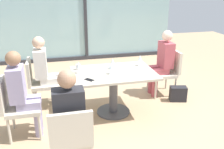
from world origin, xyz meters
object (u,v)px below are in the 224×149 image
object	(u,v)px
dining_table_main	(113,82)
handbag_0	(178,94)
chair_far_left	(39,80)
wine_glass_3	(79,65)
coffee_cup	(78,67)
person_side_end	(22,90)
chair_side_end	(16,104)
wine_glass_2	(140,58)
chair_front_left	(71,136)
chair_far_right	(167,70)
wine_glass_0	(112,61)
wine_glass_1	(111,66)
person_front_left	(69,115)
cell_phone_on_table	(89,80)
person_far_left	(45,69)
person_far_right	(162,60)

from	to	relation	value
dining_table_main	handbag_0	world-z (taller)	dining_table_main
chair_far_left	wine_glass_3	bearing A→B (deg)	-33.88
coffee_cup	wine_glass_3	bearing A→B (deg)	-92.03
person_side_end	wine_glass_3	distance (m)	0.94
chair_side_end	wine_glass_2	world-z (taller)	wine_glass_2
chair_front_left	person_side_end	world-z (taller)	person_side_end
chair_far_right	coffee_cup	distance (m)	1.77
chair_side_end	chair_far_left	world-z (taller)	same
chair_far_left	coffee_cup	xyz separation A→B (m)	(0.65, -0.26, 0.28)
chair_side_end	wine_glass_3	world-z (taller)	wine_glass_3
wine_glass_0	wine_glass_1	size ratio (longest dim) A/B	1.00
person_front_left	coffee_cup	size ratio (longest dim) A/B	14.00
person_front_left	wine_glass_0	bearing A→B (deg)	58.23
chair_front_left	cell_phone_on_table	xyz separation A→B (m)	(0.37, 1.04, 0.24)
chair_far_left	person_far_left	world-z (taller)	person_far_left
wine_glass_2	coffee_cup	size ratio (longest dim) A/B	2.06
chair_front_left	chair_far_right	bearing A→B (deg)	42.06
chair_far_left	dining_table_main	bearing A→B (deg)	-23.16
wine_glass_2	coffee_cup	world-z (taller)	wine_glass_2
chair_side_end	person_front_left	world-z (taller)	person_front_left
handbag_0	chair_far_left	bearing A→B (deg)	-174.58
chair_far_left	cell_phone_on_table	distance (m)	1.10
wine_glass_3	chair_front_left	bearing A→B (deg)	-100.55
dining_table_main	chair_far_left	bearing A→B (deg)	156.84
cell_phone_on_table	person_front_left	bearing A→B (deg)	-150.47
chair_far_right	person_front_left	world-z (taller)	person_front_left
person_side_end	chair_side_end	bearing A→B (deg)	180.00
coffee_cup	handbag_0	bearing A→B (deg)	-3.27
chair_far_left	wine_glass_1	bearing A→B (deg)	-27.42
chair_side_end	person_far_left	distance (m)	0.96
person_front_left	handbag_0	world-z (taller)	person_front_left
chair_far_left	cell_phone_on_table	xyz separation A→B (m)	(0.76, -0.76, 0.24)
wine_glass_1	cell_phone_on_table	distance (m)	0.43
chair_side_end	chair_far_left	distance (m)	0.90
chair_side_end	cell_phone_on_table	xyz separation A→B (m)	(1.05, 0.09, 0.24)
person_far_right	cell_phone_on_table	bearing A→B (deg)	-153.24
chair_far_right	wine_glass_2	distance (m)	0.81
chair_front_left	person_front_left	world-z (taller)	person_front_left
wine_glass_0	handbag_0	xyz separation A→B (m)	(1.25, -0.00, -0.72)
chair_side_end	chair_far_right	bearing A→B (deg)	17.62
wine_glass_1	person_far_left	bearing A→B (deg)	150.15
chair_side_end	wine_glass_0	size ratio (longest dim) A/B	4.70
person_front_left	wine_glass_1	world-z (taller)	person_front_left
chair_front_left	coffee_cup	distance (m)	1.58
wine_glass_0	person_far_right	bearing A→B (deg)	18.90
chair_side_end	person_side_end	xyz separation A→B (m)	(0.11, 0.00, 0.20)
person_side_end	cell_phone_on_table	size ratio (longest dim) A/B	8.75
coffee_cup	cell_phone_on_table	world-z (taller)	coffee_cup
chair_far_left	wine_glass_2	size ratio (longest dim) A/B	4.70
wine_glass_0	wine_glass_1	bearing A→B (deg)	-108.36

